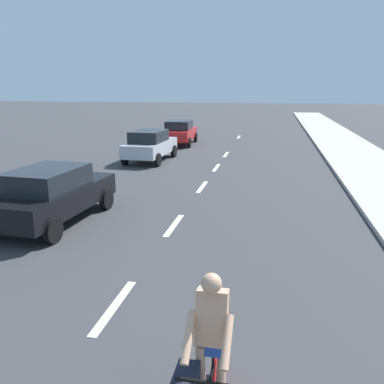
{
  "coord_description": "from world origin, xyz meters",
  "views": [
    {
      "loc": [
        2.55,
        2.11,
        3.69
      ],
      "look_at": [
        0.6,
        11.6,
        1.1
      ],
      "focal_mm": 36.81,
      "sensor_mm": 36.0,
      "label": 1
    }
  ],
  "objects_px": {
    "cyclist": "(205,358)",
    "parked_car_black": "(52,193)",
    "parked_car_silver": "(150,145)",
    "parked_car_red": "(180,132)"
  },
  "relations": [
    {
      "from": "parked_car_silver",
      "to": "parked_car_red",
      "type": "xyz_separation_m",
      "value": [
        0.09,
        6.18,
        0.0
      ]
    },
    {
      "from": "cyclist",
      "to": "parked_car_red",
      "type": "height_order",
      "value": "cyclist"
    },
    {
      "from": "parked_car_silver",
      "to": "parked_car_red",
      "type": "bearing_deg",
      "value": 91.51
    },
    {
      "from": "parked_car_silver",
      "to": "parked_car_red",
      "type": "distance_m",
      "value": 6.18
    },
    {
      "from": "cyclist",
      "to": "parked_car_black",
      "type": "distance_m",
      "value": 7.95
    },
    {
      "from": "cyclist",
      "to": "parked_car_silver",
      "type": "distance_m",
      "value": 16.55
    },
    {
      "from": "cyclist",
      "to": "parked_car_black",
      "type": "height_order",
      "value": "cyclist"
    },
    {
      "from": "cyclist",
      "to": "parked_car_silver",
      "type": "relative_size",
      "value": 0.45
    },
    {
      "from": "parked_car_black",
      "to": "parked_car_red",
      "type": "xyz_separation_m",
      "value": [
        -0.13,
        15.88,
        -0.0
      ]
    },
    {
      "from": "cyclist",
      "to": "parked_car_black",
      "type": "xyz_separation_m",
      "value": [
        -5.32,
        5.9,
        0.01
      ]
    }
  ]
}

